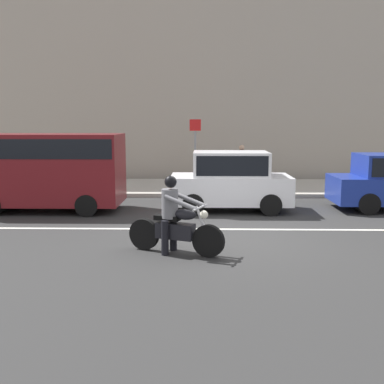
# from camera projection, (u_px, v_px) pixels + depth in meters

# --- Properties ---
(ground_plane) EXTENTS (80.00, 80.00, 0.00)m
(ground_plane) POSITION_uv_depth(u_px,v_px,m) (227.00, 238.00, 10.68)
(ground_plane) COLOR #2C2C2C
(sidewalk_slab) EXTENTS (40.00, 4.40, 0.14)m
(sidewalk_slab) POSITION_uv_depth(u_px,v_px,m) (217.00, 187.00, 18.57)
(sidewalk_slab) COLOR #A8A399
(sidewalk_slab) RESTS_ON ground_plane
(building_facade) EXTENTS (40.00, 1.40, 12.07)m
(building_facade) POSITION_uv_depth(u_px,v_px,m) (215.00, 48.00, 21.04)
(building_facade) COLOR #A89E8E
(building_facade) RESTS_ON ground_plane
(lane_marking_stripe) EXTENTS (18.00, 0.14, 0.01)m
(lane_marking_stripe) POSITION_uv_depth(u_px,v_px,m) (261.00, 229.00, 11.55)
(lane_marking_stripe) COLOR silver
(lane_marking_stripe) RESTS_ON ground_plane
(motorcycle_with_rider_gray) EXTENTS (2.01, 0.98, 1.60)m
(motorcycle_with_rider_gray) POSITION_uv_depth(u_px,v_px,m) (175.00, 222.00, 9.37)
(motorcycle_with_rider_gray) COLOR black
(motorcycle_with_rider_gray) RESTS_ON ground_plane
(parked_van_maroon) EXTENTS (4.46, 1.96, 2.33)m
(parked_van_maroon) POSITION_uv_depth(u_px,v_px,m) (47.00, 167.00, 13.83)
(parked_van_maroon) COLOR maroon
(parked_van_maroon) RESTS_ON ground_plane
(parked_hatchback_white) EXTENTS (3.60, 1.76, 1.80)m
(parked_hatchback_white) POSITION_uv_depth(u_px,v_px,m) (230.00, 180.00, 13.90)
(parked_hatchback_white) COLOR silver
(parked_hatchback_white) RESTS_ON ground_plane
(street_sign_post) EXTENTS (0.44, 0.08, 2.68)m
(street_sign_post) POSITION_uv_depth(u_px,v_px,m) (195.00, 146.00, 17.93)
(street_sign_post) COLOR gray
(street_sign_post) RESTS_ON sidewalk_slab
(pedestrian_bystander) EXTENTS (0.34, 0.34, 1.66)m
(pedestrian_bystander) POSITION_uv_depth(u_px,v_px,m) (242.00, 163.00, 18.04)
(pedestrian_bystander) COLOR black
(pedestrian_bystander) RESTS_ON sidewalk_slab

